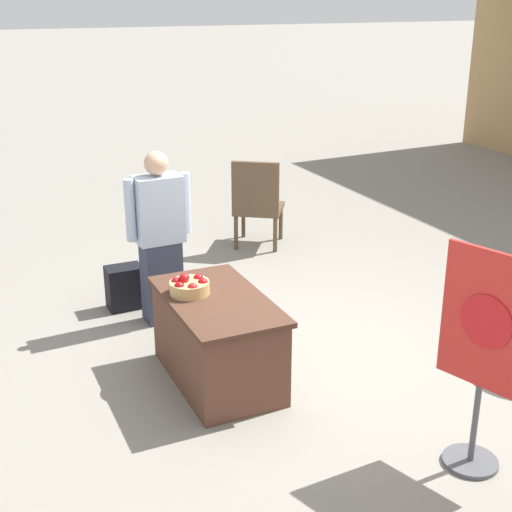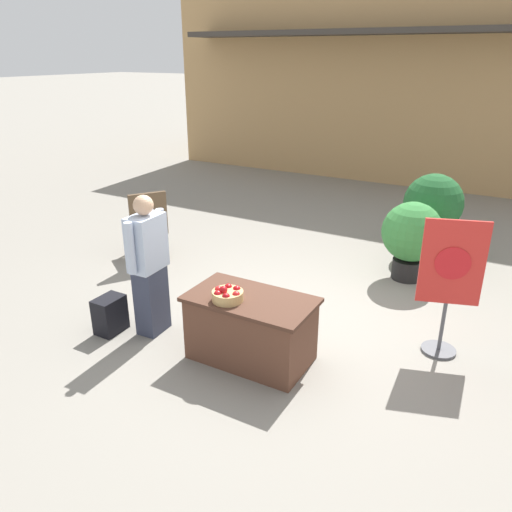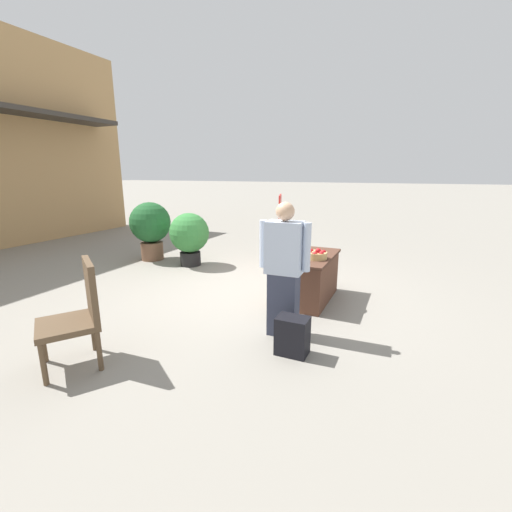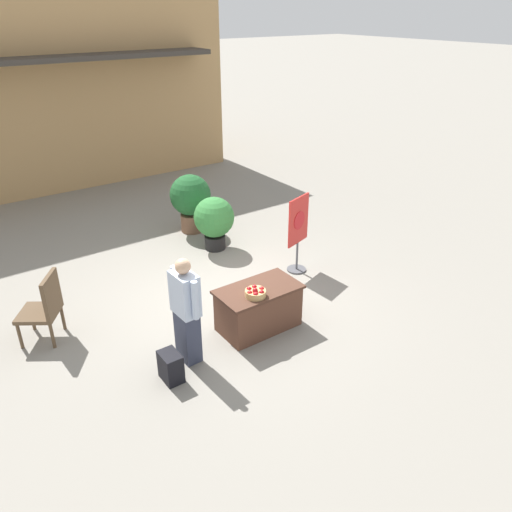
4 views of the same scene
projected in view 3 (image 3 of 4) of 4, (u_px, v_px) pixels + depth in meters
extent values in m
plane|color=gray|center=(251.00, 291.00, 5.68)|extent=(120.00, 120.00, 0.00)
cube|color=brown|center=(308.00, 279.00, 5.23)|extent=(1.20, 0.67, 0.66)
cube|color=#492C20|center=(309.00, 256.00, 5.15)|extent=(1.28, 0.72, 0.04)
cylinder|color=tan|center=(316.00, 255.00, 4.92)|extent=(0.31, 0.31, 0.10)
sphere|color=red|center=(319.00, 251.00, 5.00)|extent=(0.08, 0.08, 0.08)
sphere|color=#A30F14|center=(311.00, 251.00, 4.99)|extent=(0.08, 0.08, 0.08)
sphere|color=#A30F14|center=(309.00, 253.00, 4.90)|extent=(0.08, 0.08, 0.08)
sphere|color=red|center=(315.00, 254.00, 4.82)|extent=(0.08, 0.08, 0.08)
sphere|color=red|center=(321.00, 254.00, 4.82)|extent=(0.08, 0.08, 0.08)
sphere|color=#A30F14|center=(324.00, 253.00, 4.91)|extent=(0.08, 0.08, 0.08)
sphere|color=red|center=(318.00, 251.00, 4.86)|extent=(0.08, 0.08, 0.08)
cube|color=#33384C|center=(283.00, 304.00, 4.09)|extent=(0.26, 0.35, 0.77)
cube|color=silver|center=(285.00, 248.00, 3.92)|extent=(0.28, 0.43, 0.61)
sphere|color=tan|center=(285.00, 211.00, 3.83)|extent=(0.21, 0.21, 0.21)
cylinder|color=silver|center=(263.00, 244.00, 4.01)|extent=(0.09, 0.09, 0.56)
cylinder|color=silver|center=(307.00, 247.00, 3.83)|extent=(0.09, 0.09, 0.56)
cube|color=black|center=(292.00, 336.00, 3.67)|extent=(0.24, 0.34, 0.42)
cylinder|color=#4C4C51|center=(279.00, 264.00, 7.23)|extent=(0.36, 0.36, 0.03)
cylinder|color=#4C4C51|center=(279.00, 251.00, 7.16)|extent=(0.04, 0.04, 0.55)
cube|color=red|center=(280.00, 217.00, 6.99)|extent=(0.60, 0.22, 0.89)
cylinder|color=red|center=(281.00, 217.00, 6.99)|extent=(0.33, 0.11, 0.35)
cylinder|color=brown|center=(43.00, 364.00, 3.12)|extent=(0.05, 0.05, 0.42)
cylinder|color=brown|center=(43.00, 343.00, 3.51)|extent=(0.05, 0.05, 0.42)
cylinder|color=brown|center=(99.00, 351.00, 3.36)|extent=(0.05, 0.05, 0.42)
cylinder|color=brown|center=(93.00, 332.00, 3.75)|extent=(0.05, 0.05, 0.42)
cube|color=brown|center=(67.00, 325.00, 3.38)|extent=(0.76, 0.76, 0.06)
cube|color=brown|center=(91.00, 289.00, 3.42)|extent=(0.36, 0.49, 0.59)
cylinder|color=black|center=(190.00, 259.00, 7.21)|extent=(0.43, 0.43, 0.28)
sphere|color=#337A38|center=(189.00, 233.00, 7.08)|extent=(0.82, 0.82, 0.82)
cylinder|color=brown|center=(152.00, 251.00, 7.67)|extent=(0.48, 0.48, 0.40)
sphere|color=#1E5628|center=(150.00, 222.00, 7.52)|extent=(0.89, 0.89, 0.89)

